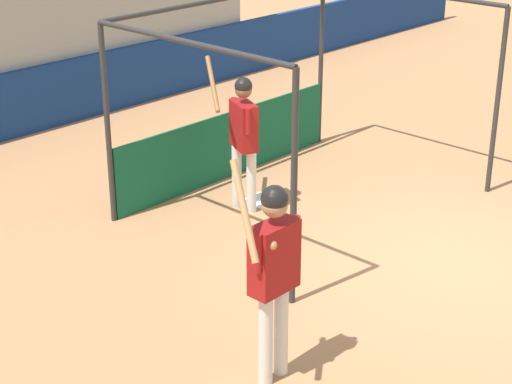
{
  "coord_description": "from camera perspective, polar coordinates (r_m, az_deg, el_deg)",
  "views": [
    {
      "loc": [
        -7.95,
        -4.44,
        4.63
      ],
      "look_at": [
        -1.79,
        1.33,
        1.04
      ],
      "focal_mm": 60.0,
      "sensor_mm": 36.0,
      "label": 1
    }
  ],
  "objects": [
    {
      "name": "player_waiting",
      "position": [
        7.4,
        1.17,
        -4.85
      ],
      "size": [
        0.78,
        0.52,
        2.16
      ],
      "rotation": [
        0.0,
        0.0,
        -3.14
      ],
      "color": "silver",
      "rests_on": "ground"
    },
    {
      "name": "ground_plane",
      "position": [
        10.22,
        12.44,
        -4.53
      ],
      "size": [
        60.0,
        60.0,
        0.0
      ],
      "primitive_type": "plane",
      "color": "#A8754C"
    },
    {
      "name": "outfield_wall",
      "position": [
        14.88,
        -12.69,
        6.49
      ],
      "size": [
        24.0,
        0.12,
        1.08
      ],
      "color": "navy",
      "rests_on": "ground"
    },
    {
      "name": "baseball",
      "position": [
        9.45,
        1.37,
        -6.07
      ],
      "size": [
        0.07,
        0.07,
        0.07
      ],
      "color": "white",
      "rests_on": "ground"
    },
    {
      "name": "batting_cage",
      "position": [
        11.67,
        -0.05,
        5.28
      ],
      "size": [
        4.22,
        3.09,
        2.59
      ],
      "color": "#282828",
      "rests_on": "ground"
    },
    {
      "name": "player_batter",
      "position": [
        10.93,
        -0.88,
        4.11
      ],
      "size": [
        0.61,
        0.98,
        1.95
      ],
      "rotation": [
        0.0,
        0.0,
        1.14
      ],
      "color": "silver",
      "rests_on": "ground"
    },
    {
      "name": "home_plate",
      "position": [
        11.56,
        0.41,
        -0.57
      ],
      "size": [
        0.44,
        0.44,
        0.02
      ],
      "color": "white",
      "rests_on": "ground"
    }
  ]
}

